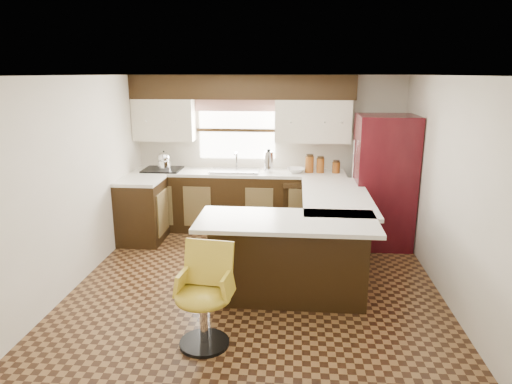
# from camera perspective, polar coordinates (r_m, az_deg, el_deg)

# --- Properties ---
(floor) EXTENTS (4.40, 4.40, 0.00)m
(floor) POSITION_cam_1_polar(r_m,az_deg,el_deg) (5.56, 0.08, -11.22)
(floor) COLOR #49301A
(floor) RESTS_ON ground
(ceiling) EXTENTS (4.40, 4.40, 0.00)m
(ceiling) POSITION_cam_1_polar(r_m,az_deg,el_deg) (5.00, 0.09, 14.37)
(ceiling) COLOR silver
(ceiling) RESTS_ON wall_back
(wall_back) EXTENTS (4.40, 0.00, 4.40)m
(wall_back) POSITION_cam_1_polar(r_m,az_deg,el_deg) (7.30, 1.58, 4.98)
(wall_back) COLOR beige
(wall_back) RESTS_ON floor
(wall_front) EXTENTS (4.40, 0.00, 4.40)m
(wall_front) POSITION_cam_1_polar(r_m,az_deg,el_deg) (3.07, -3.51, -8.88)
(wall_front) COLOR beige
(wall_front) RESTS_ON floor
(wall_left) EXTENTS (0.00, 4.40, 4.40)m
(wall_left) POSITION_cam_1_polar(r_m,az_deg,el_deg) (5.72, -21.37, 1.27)
(wall_left) COLOR beige
(wall_left) RESTS_ON floor
(wall_right) EXTENTS (0.00, 4.40, 4.40)m
(wall_right) POSITION_cam_1_polar(r_m,az_deg,el_deg) (5.39, 22.90, 0.36)
(wall_right) COLOR beige
(wall_right) RESTS_ON floor
(base_cab_back) EXTENTS (3.30, 0.60, 0.90)m
(base_cab_back) POSITION_cam_1_polar(r_m,az_deg,el_deg) (7.21, -2.18, -1.25)
(base_cab_back) COLOR black
(base_cab_back) RESTS_ON floor
(base_cab_left) EXTENTS (0.60, 0.70, 0.90)m
(base_cab_left) POSITION_cam_1_polar(r_m,az_deg,el_deg) (6.91, -14.05, -2.41)
(base_cab_left) COLOR black
(base_cab_left) RESTS_ON floor
(counter_back) EXTENTS (3.30, 0.60, 0.04)m
(counter_back) POSITION_cam_1_polar(r_m,az_deg,el_deg) (7.10, -2.21, 2.42)
(counter_back) COLOR silver
(counter_back) RESTS_ON base_cab_back
(counter_left) EXTENTS (0.60, 0.70, 0.04)m
(counter_left) POSITION_cam_1_polar(r_m,az_deg,el_deg) (6.79, -14.30, 1.40)
(counter_left) COLOR silver
(counter_left) RESTS_ON base_cab_left
(soffit) EXTENTS (3.40, 0.35, 0.36)m
(soffit) POSITION_cam_1_polar(r_m,az_deg,el_deg) (7.06, -1.78, 12.98)
(soffit) COLOR black
(soffit) RESTS_ON wall_back
(upper_cab_left) EXTENTS (0.94, 0.35, 0.64)m
(upper_cab_left) POSITION_cam_1_polar(r_m,az_deg,el_deg) (7.33, -11.37, 8.85)
(upper_cab_left) COLOR beige
(upper_cab_left) RESTS_ON wall_back
(upper_cab_right) EXTENTS (1.14, 0.35, 0.64)m
(upper_cab_right) POSITION_cam_1_polar(r_m,az_deg,el_deg) (7.05, 7.12, 8.80)
(upper_cab_right) COLOR beige
(upper_cab_right) RESTS_ON wall_back
(window_pane) EXTENTS (1.20, 0.02, 0.90)m
(window_pane) POSITION_cam_1_polar(r_m,az_deg,el_deg) (7.27, -2.38, 7.73)
(window_pane) COLOR white
(window_pane) RESTS_ON wall_back
(valance) EXTENTS (1.30, 0.06, 0.18)m
(valance) POSITION_cam_1_polar(r_m,az_deg,el_deg) (7.20, -2.45, 10.78)
(valance) COLOR #D19B93
(valance) RESTS_ON wall_back
(sink) EXTENTS (0.75, 0.45, 0.03)m
(sink) POSITION_cam_1_polar(r_m,az_deg,el_deg) (7.08, -2.64, 2.69)
(sink) COLOR #B2B2B7
(sink) RESTS_ON counter_back
(dishwasher) EXTENTS (0.58, 0.03, 0.78)m
(dishwasher) POSITION_cam_1_polar(r_m,az_deg,el_deg) (6.89, 5.81, -2.25)
(dishwasher) COLOR black
(dishwasher) RESTS_ON floor
(cooktop) EXTENTS (0.58, 0.50, 0.02)m
(cooktop) POSITION_cam_1_polar(r_m,az_deg,el_deg) (7.32, -11.61, 2.78)
(cooktop) COLOR black
(cooktop) RESTS_ON counter_back
(peninsula_long) EXTENTS (0.60, 1.95, 0.90)m
(peninsula_long) POSITION_cam_1_polar(r_m,az_deg,el_deg) (5.96, 9.29, -4.89)
(peninsula_long) COLOR black
(peninsula_long) RESTS_ON floor
(peninsula_return) EXTENTS (1.65, 0.60, 0.90)m
(peninsula_return) POSITION_cam_1_polar(r_m,az_deg,el_deg) (5.04, 4.03, -8.47)
(peninsula_return) COLOR black
(peninsula_return) RESTS_ON floor
(counter_pen_long) EXTENTS (0.84, 1.95, 0.04)m
(counter_pen_long) POSITION_cam_1_polar(r_m,az_deg,el_deg) (5.83, 9.97, -0.51)
(counter_pen_long) COLOR silver
(counter_pen_long) RESTS_ON peninsula_long
(counter_pen_return) EXTENTS (1.89, 0.84, 0.04)m
(counter_pen_return) POSITION_cam_1_polar(r_m,az_deg,el_deg) (4.78, 3.87, -3.68)
(counter_pen_return) COLOR silver
(counter_pen_return) RESTS_ON peninsula_return
(refrigerator) EXTENTS (0.80, 0.77, 1.87)m
(refrigerator) POSITION_cam_1_polar(r_m,az_deg,el_deg) (6.71, 15.62, 1.27)
(refrigerator) COLOR #3C0A0F
(refrigerator) RESTS_ON floor
(bar_chair) EXTENTS (0.56, 0.56, 0.94)m
(bar_chair) POSITION_cam_1_polar(r_m,az_deg,el_deg) (4.22, -6.64, -13.01)
(bar_chair) COLOR gold
(bar_chair) RESTS_ON floor
(kettle) EXTENTS (0.21, 0.21, 0.28)m
(kettle) POSITION_cam_1_polar(r_m,az_deg,el_deg) (7.28, -11.42, 3.97)
(kettle) COLOR silver
(kettle) RESTS_ON cooktop
(percolator) EXTENTS (0.14, 0.14, 0.32)m
(percolator) POSITION_cam_1_polar(r_m,az_deg,el_deg) (7.02, 1.58, 3.80)
(percolator) COLOR silver
(percolator) RESTS_ON counter_back
(mixing_bowl) EXTENTS (0.28, 0.28, 0.07)m
(mixing_bowl) POSITION_cam_1_polar(r_m,az_deg,el_deg) (7.03, 4.99, 2.72)
(mixing_bowl) COLOR white
(mixing_bowl) RESTS_ON counter_back
(canister_large) EXTENTS (0.13, 0.13, 0.25)m
(canister_large) POSITION_cam_1_polar(r_m,az_deg,el_deg) (7.04, 6.70, 3.45)
(canister_large) COLOR brown
(canister_large) RESTS_ON counter_back
(canister_med) EXTENTS (0.12, 0.12, 0.22)m
(canister_med) POSITION_cam_1_polar(r_m,az_deg,el_deg) (7.05, 8.05, 3.30)
(canister_med) COLOR brown
(canister_med) RESTS_ON counter_back
(canister_small) EXTENTS (0.12, 0.12, 0.17)m
(canister_small) POSITION_cam_1_polar(r_m,az_deg,el_deg) (7.07, 9.98, 3.03)
(canister_small) COLOR brown
(canister_small) RESTS_ON counter_back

